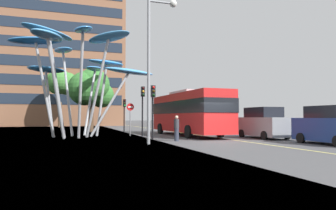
% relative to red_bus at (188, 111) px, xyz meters
% --- Properties ---
extents(ground, '(120.00, 240.00, 0.10)m').
position_rel_red_bus_xyz_m(ground, '(-0.97, -6.22, -2.07)').
color(ground, '#4C4C4F').
extents(red_bus, '(3.10, 11.18, 3.69)m').
position_rel_red_bus_xyz_m(red_bus, '(0.00, 0.00, 0.00)').
color(red_bus, red).
rests_on(red_bus, ground).
extents(leaf_sculpture, '(11.47, 12.15, 8.10)m').
position_rel_red_bus_xyz_m(leaf_sculpture, '(-8.97, 1.24, 4.23)').
color(leaf_sculpture, '#9EA0A5').
rests_on(leaf_sculpture, ground).
extents(traffic_light_kerb_near, '(0.28, 0.42, 3.70)m').
position_rel_red_bus_xyz_m(traffic_light_kerb_near, '(-4.00, -3.54, 0.66)').
color(traffic_light_kerb_near, black).
rests_on(traffic_light_kerb_near, ground).
extents(traffic_light_kerb_far, '(0.28, 0.42, 3.97)m').
position_rel_red_bus_xyz_m(traffic_light_kerb_far, '(-3.85, 0.12, 0.85)').
color(traffic_light_kerb_far, black).
rests_on(traffic_light_kerb_far, ground).
extents(traffic_light_island_mid, '(0.28, 0.42, 3.41)m').
position_rel_red_bus_xyz_m(traffic_light_island_mid, '(-3.86, 8.39, 0.46)').
color(traffic_light_island_mid, black).
rests_on(traffic_light_island_mid, ground).
extents(car_parked_near, '(2.03, 4.25, 2.17)m').
position_rel_red_bus_xyz_m(car_parked_near, '(4.54, -10.16, -0.99)').
color(car_parked_near, navy).
rests_on(car_parked_near, ground).
extents(car_parked_mid, '(2.05, 4.54, 2.24)m').
position_rel_red_bus_xyz_m(car_parked_mid, '(4.03, -4.62, -0.96)').
color(car_parked_mid, gray).
rests_on(car_parked_mid, ground).
extents(car_parked_far, '(1.96, 4.58, 2.17)m').
position_rel_red_bus_xyz_m(car_parked_far, '(4.55, 2.75, -0.99)').
color(car_parked_far, navy).
rests_on(car_parked_far, ground).
extents(car_side_street, '(1.92, 4.14, 2.05)m').
position_rel_red_bus_xyz_m(car_side_street, '(4.11, 9.02, -1.05)').
color(car_side_street, maroon).
rests_on(car_side_street, ground).
extents(street_lamp, '(1.80, 0.44, 8.45)m').
position_rel_red_bus_xyz_m(street_lamp, '(-4.78, -6.85, 3.31)').
color(street_lamp, gray).
rests_on(street_lamp, ground).
extents(tree_pavement_near, '(4.80, 3.96, 6.59)m').
position_rel_red_bus_xyz_m(tree_pavement_near, '(-7.18, 8.76, 2.49)').
color(tree_pavement_near, brown).
rests_on(tree_pavement_near, ground).
extents(tree_pavement_far, '(4.91, 4.72, 8.73)m').
position_rel_red_bus_xyz_m(tree_pavement_far, '(-10.49, 25.75, 4.78)').
color(tree_pavement_far, brown).
rests_on(tree_pavement_far, ground).
extents(pedestrian, '(0.34, 0.34, 1.64)m').
position_rel_red_bus_xyz_m(pedestrian, '(-2.88, -5.18, -1.20)').
color(pedestrian, '#2D3342').
rests_on(pedestrian, ground).
extents(no_entry_sign, '(0.60, 0.12, 2.66)m').
position_rel_red_bus_xyz_m(no_entry_sign, '(-4.68, 1.00, -0.25)').
color(no_entry_sign, gray).
rests_on(no_entry_sign, ground).
extents(backdrop_building, '(21.00, 14.19, 24.75)m').
position_rel_red_bus_xyz_m(backdrop_building, '(-10.35, 37.33, 10.36)').
color(backdrop_building, brown).
rests_on(backdrop_building, ground).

